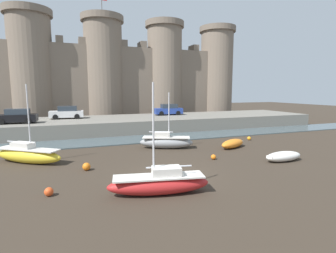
{
  "coord_description": "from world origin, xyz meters",
  "views": [
    {
      "loc": [
        -5.9,
        -14.8,
        5.3
      ],
      "look_at": [
        1.24,
        4.01,
        2.5
      ],
      "focal_mm": 28.0,
      "sensor_mm": 36.0,
      "label": 1
    }
  ],
  "objects_px": {
    "sailboat_foreground_left": "(28,154)",
    "car_quay_centre_east": "(168,110)",
    "mooring_buoy_near_channel": "(49,192)",
    "mooring_buoy_off_centre": "(249,138)",
    "mooring_buoy_mid_mud": "(86,167)",
    "rowboat_foreground_centre": "(233,143)",
    "mooring_buoy_near_shore": "(213,157)",
    "sailboat_midflat_right": "(159,183)",
    "car_quay_centre_west": "(17,116)",
    "sailboat_near_channel_left": "(166,142)",
    "rowboat_midflat_left": "(283,156)",
    "car_quay_east": "(67,113)"
  },
  "relations": [
    {
      "from": "mooring_buoy_mid_mud",
      "to": "car_quay_east",
      "type": "bearing_deg",
      "value": 93.67
    },
    {
      "from": "mooring_buoy_near_channel",
      "to": "mooring_buoy_mid_mud",
      "type": "relative_size",
      "value": 0.86
    },
    {
      "from": "rowboat_foreground_centre",
      "to": "car_quay_centre_east",
      "type": "xyz_separation_m",
      "value": [
        -0.3,
        15.94,
        2.04
      ]
    },
    {
      "from": "sailboat_foreground_left",
      "to": "car_quay_centre_east",
      "type": "relative_size",
      "value": 1.36
    },
    {
      "from": "sailboat_midflat_right",
      "to": "mooring_buoy_mid_mud",
      "type": "height_order",
      "value": "sailboat_midflat_right"
    },
    {
      "from": "mooring_buoy_near_channel",
      "to": "mooring_buoy_near_shore",
      "type": "xyz_separation_m",
      "value": [
        11.39,
        3.2,
        -0.03
      ]
    },
    {
      "from": "sailboat_midflat_right",
      "to": "rowboat_foreground_centre",
      "type": "xyz_separation_m",
      "value": [
        9.89,
        7.92,
        -0.17
      ]
    },
    {
      "from": "mooring_buoy_near_channel",
      "to": "car_quay_centre_east",
      "type": "height_order",
      "value": "car_quay_centre_east"
    },
    {
      "from": "sailboat_near_channel_left",
      "to": "mooring_buoy_off_centre",
      "type": "bearing_deg",
      "value": 3.18
    },
    {
      "from": "mooring_buoy_mid_mud",
      "to": "car_quay_centre_west",
      "type": "xyz_separation_m",
      "value": [
        -6.29,
        14.91,
        2.19
      ]
    },
    {
      "from": "mooring_buoy_mid_mud",
      "to": "mooring_buoy_off_centre",
      "type": "bearing_deg",
      "value": 16.25
    },
    {
      "from": "mooring_buoy_off_centre",
      "to": "mooring_buoy_near_shore",
      "type": "bearing_deg",
      "value": -144.05
    },
    {
      "from": "rowboat_foreground_centre",
      "to": "sailboat_near_channel_left",
      "type": "bearing_deg",
      "value": 161.38
    },
    {
      "from": "sailboat_near_channel_left",
      "to": "rowboat_foreground_centre",
      "type": "distance_m",
      "value": 6.19
    },
    {
      "from": "car_quay_east",
      "to": "mooring_buoy_near_shore",
      "type": "bearing_deg",
      "value": -60.81
    },
    {
      "from": "sailboat_foreground_left",
      "to": "sailboat_near_channel_left",
      "type": "height_order",
      "value": "sailboat_foreground_left"
    },
    {
      "from": "mooring_buoy_mid_mud",
      "to": "mooring_buoy_near_shore",
      "type": "bearing_deg",
      "value": -3.54
    },
    {
      "from": "mooring_buoy_off_centre",
      "to": "sailboat_midflat_right",
      "type": "bearing_deg",
      "value": -142.69
    },
    {
      "from": "rowboat_midflat_left",
      "to": "rowboat_foreground_centre",
      "type": "relative_size",
      "value": 0.93
    },
    {
      "from": "mooring_buoy_mid_mud",
      "to": "mooring_buoy_off_centre",
      "type": "relative_size",
      "value": 1.31
    },
    {
      "from": "sailboat_foreground_left",
      "to": "rowboat_foreground_centre",
      "type": "bearing_deg",
      "value": -3.33
    },
    {
      "from": "sailboat_midflat_right",
      "to": "mooring_buoy_off_centre",
      "type": "bearing_deg",
      "value": 37.31
    },
    {
      "from": "sailboat_near_channel_left",
      "to": "mooring_buoy_near_channel",
      "type": "bearing_deg",
      "value": -138.77
    },
    {
      "from": "sailboat_foreground_left",
      "to": "sailboat_midflat_right",
      "type": "relative_size",
      "value": 1.01
    },
    {
      "from": "mooring_buoy_mid_mud",
      "to": "sailboat_foreground_left",
      "type": "bearing_deg",
      "value": 138.64
    },
    {
      "from": "car_quay_east",
      "to": "car_quay_centre_east",
      "type": "relative_size",
      "value": 1.0
    },
    {
      "from": "sailboat_foreground_left",
      "to": "mooring_buoy_near_channel",
      "type": "xyz_separation_m",
      "value": [
        1.82,
        -7.19,
        -0.41
      ]
    },
    {
      "from": "mooring_buoy_mid_mud",
      "to": "mooring_buoy_off_centre",
      "type": "distance_m",
      "value": 17.64
    },
    {
      "from": "sailboat_foreground_left",
      "to": "rowboat_foreground_centre",
      "type": "relative_size",
      "value": 1.7
    },
    {
      "from": "rowboat_foreground_centre",
      "to": "mooring_buoy_near_channel",
      "type": "xyz_separation_m",
      "value": [
        -15.19,
        -6.2,
        -0.19
      ]
    },
    {
      "from": "car_quay_east",
      "to": "mooring_buoy_off_centre",
      "type": "bearing_deg",
      "value": -36.28
    },
    {
      "from": "mooring_buoy_near_shore",
      "to": "car_quay_east",
      "type": "xyz_separation_m",
      "value": [
        -10.5,
        18.8,
        2.25
      ]
    },
    {
      "from": "car_quay_centre_west",
      "to": "rowboat_midflat_left",
      "type": "bearing_deg",
      "value": -41.25
    },
    {
      "from": "sailboat_near_channel_left",
      "to": "mooring_buoy_near_channel",
      "type": "xyz_separation_m",
      "value": [
        -9.33,
        -8.18,
        -0.4
      ]
    },
    {
      "from": "rowboat_foreground_centre",
      "to": "mooring_buoy_near_shore",
      "type": "bearing_deg",
      "value": -141.7
    },
    {
      "from": "mooring_buoy_near_shore",
      "to": "car_quay_centre_east",
      "type": "bearing_deg",
      "value": 79.53
    },
    {
      "from": "sailboat_midflat_right",
      "to": "rowboat_foreground_centre",
      "type": "bearing_deg",
      "value": 38.7
    },
    {
      "from": "mooring_buoy_near_channel",
      "to": "mooring_buoy_off_centre",
      "type": "bearing_deg",
      "value": 24.65
    },
    {
      "from": "mooring_buoy_off_centre",
      "to": "car_quay_centre_east",
      "type": "xyz_separation_m",
      "value": [
        -4.1,
        13.43,
        2.25
      ]
    },
    {
      "from": "rowboat_midflat_left",
      "to": "mooring_buoy_off_centre",
      "type": "xyz_separation_m",
      "value": [
        2.95,
        7.8,
        -0.19
      ]
    },
    {
      "from": "rowboat_foreground_centre",
      "to": "mooring_buoy_near_shore",
      "type": "distance_m",
      "value": 4.85
    },
    {
      "from": "rowboat_midflat_left",
      "to": "sailboat_near_channel_left",
      "type": "bearing_deg",
      "value": 132.71
    },
    {
      "from": "sailboat_foreground_left",
      "to": "car_quay_east",
      "type": "distance_m",
      "value": 15.16
    },
    {
      "from": "mooring_buoy_near_channel",
      "to": "sailboat_midflat_right",
      "type": "bearing_deg",
      "value": -17.98
    },
    {
      "from": "rowboat_midflat_left",
      "to": "sailboat_foreground_left",
      "type": "bearing_deg",
      "value": 160.62
    },
    {
      "from": "sailboat_near_channel_left",
      "to": "mooring_buoy_near_shore",
      "type": "xyz_separation_m",
      "value": [
        2.06,
        -4.98,
        -0.43
      ]
    },
    {
      "from": "sailboat_midflat_right",
      "to": "mooring_buoy_mid_mud",
      "type": "bearing_deg",
      "value": 120.55
    },
    {
      "from": "mooring_buoy_off_centre",
      "to": "sailboat_foreground_left",
      "type": "bearing_deg",
      "value": -175.82
    },
    {
      "from": "rowboat_foreground_centre",
      "to": "car_quay_centre_west",
      "type": "distance_m",
      "value": 23.18
    },
    {
      "from": "rowboat_midflat_left",
      "to": "mooring_buoy_near_shore",
      "type": "xyz_separation_m",
      "value": [
        -4.65,
        2.29,
        -0.19
      ]
    }
  ]
}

